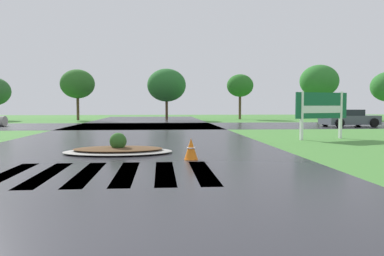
# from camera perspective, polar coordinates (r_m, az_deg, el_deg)

# --- Properties ---
(asphalt_roadway) EXTENTS (11.11, 80.00, 0.01)m
(asphalt_roadway) POSITION_cam_1_polar(r_m,az_deg,el_deg) (14.08, -9.75, -3.12)
(asphalt_roadway) COLOR #2B2B30
(asphalt_roadway) RESTS_ON ground
(asphalt_cross_road) EXTENTS (90.00, 10.00, 0.01)m
(asphalt_cross_road) POSITION_cam_1_polar(r_m,az_deg,el_deg) (29.91, -7.06, 0.32)
(asphalt_cross_road) COLOR #2B2B30
(asphalt_cross_road) RESTS_ON ground
(crosswalk_stripes) EXTENTS (4.95, 3.40, 0.01)m
(crosswalk_stripes) POSITION_cam_1_polar(r_m,az_deg,el_deg) (9.26, -12.45, -6.53)
(crosswalk_stripes) COLOR white
(crosswalk_stripes) RESTS_ON ground
(estate_billboard) EXTENTS (2.82, 1.01, 2.23)m
(estate_billboard) POSITION_cam_1_polar(r_m,az_deg,el_deg) (19.06, 18.54, 2.86)
(estate_billboard) COLOR white
(estate_billboard) RESTS_ON ground
(median_island) EXTENTS (3.57, 2.16, 0.68)m
(median_island) POSITION_cam_1_polar(r_m,az_deg,el_deg) (13.02, -10.81, -3.12)
(median_island) COLOR #9E9B93
(median_island) RESTS_ON ground
(car_blue_compact) EXTENTS (4.19, 2.51, 1.27)m
(car_blue_compact) POSITION_cam_1_polar(r_m,az_deg,el_deg) (30.95, 22.10, 1.29)
(car_blue_compact) COLOR #4C545B
(car_blue_compact) RESTS_ON ground
(traffic_cone) EXTENTS (0.40, 0.40, 0.63)m
(traffic_cone) POSITION_cam_1_polar(r_m,az_deg,el_deg) (11.28, -0.15, -3.14)
(traffic_cone) COLOR orange
(traffic_cone) RESTS_ON ground
(background_treeline) EXTENTS (47.42, 4.96, 6.16)m
(background_treeline) POSITION_cam_1_polar(r_m,az_deg,el_deg) (43.07, 4.66, 6.30)
(background_treeline) COLOR #4C3823
(background_treeline) RESTS_ON ground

